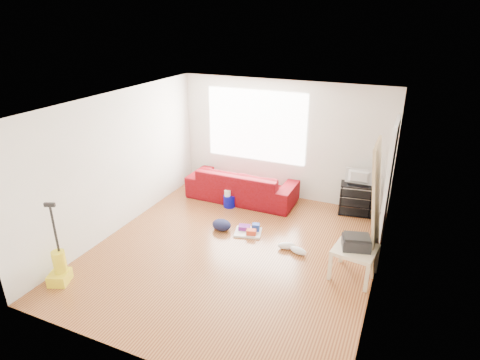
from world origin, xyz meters
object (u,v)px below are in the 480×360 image
at_px(sofa, 242,199).
at_px(side_table, 355,253).
at_px(backpack, 222,230).
at_px(bucket, 229,206).
at_px(cleaning_tray, 249,231).
at_px(vacuum, 59,268).
at_px(tv_stand, 356,199).

relative_size(sofa, side_table, 3.42).
bearing_deg(backpack, side_table, -4.62).
relative_size(bucket, backpack, 0.68).
height_order(sofa, backpack, sofa).
height_order(side_table, bucket, side_table).
bearing_deg(bucket, sofa, 78.33).
distance_m(side_table, cleaning_tray, 2.04).
distance_m(side_table, bucket, 3.10).
distance_m(sofa, backpack, 1.39).
bearing_deg(cleaning_tray, bucket, 132.96).
height_order(side_table, vacuum, vacuum).
relative_size(side_table, backpack, 1.85).
distance_m(tv_stand, vacuum, 5.42).
relative_size(sofa, vacuum, 1.80).
xyz_separation_m(sofa, side_table, (2.64, -1.85, 0.41)).
bearing_deg(vacuum, bucket, 47.81).
xyz_separation_m(sofa, backpack, (0.19, -1.38, 0.00)).
height_order(side_table, cleaning_tray, side_table).
relative_size(cleaning_tray, vacuum, 0.43).
height_order(sofa, cleaning_tray, sofa).
bearing_deg(bucket, side_table, -27.22).
distance_m(sofa, vacuum, 3.97).
height_order(bucket, vacuum, vacuum).
bearing_deg(cleaning_tray, backpack, -170.52).
relative_size(bucket, vacuum, 0.19).
bearing_deg(side_table, sofa, 145.01).
distance_m(tv_stand, side_table, 2.14).
bearing_deg(sofa, backpack, 97.77).
bearing_deg(sofa, vacuum, 70.66).
bearing_deg(sofa, tv_stand, -173.41).
xyz_separation_m(bucket, cleaning_tray, (0.79, -0.85, 0.05)).
xyz_separation_m(side_table, backpack, (-2.45, 0.47, -0.41)).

